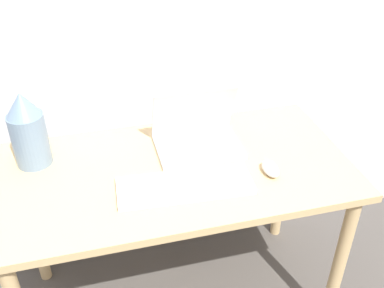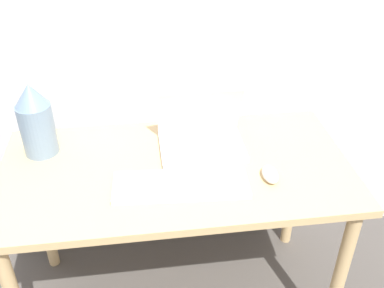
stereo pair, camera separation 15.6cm
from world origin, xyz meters
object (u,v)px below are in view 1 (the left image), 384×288
(laptop, at_px, (197,134))
(mouse, at_px, (271,169))
(keyboard, at_px, (185,186))
(vase, at_px, (28,130))

(laptop, height_order, mouse, laptop)
(keyboard, xyz_separation_m, mouse, (0.31, 0.01, 0.01))
(laptop, distance_m, mouse, 0.32)
(keyboard, distance_m, mouse, 0.31)
(laptop, bearing_deg, keyboard, -113.50)
(laptop, relative_size, vase, 1.11)
(mouse, height_order, vase, vase)
(mouse, bearing_deg, keyboard, -178.88)
(laptop, xyz_separation_m, mouse, (0.21, -0.24, -0.03))
(keyboard, bearing_deg, mouse, 1.12)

